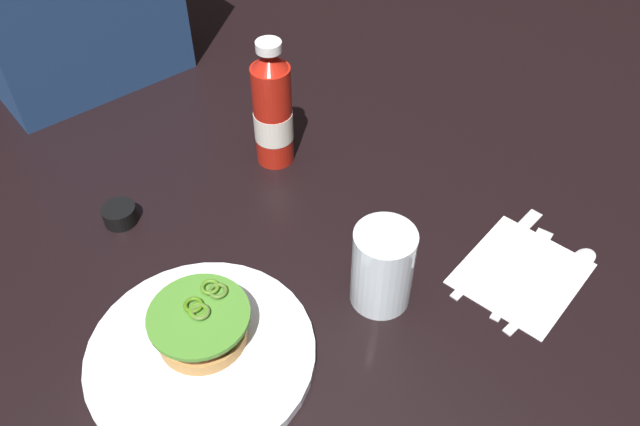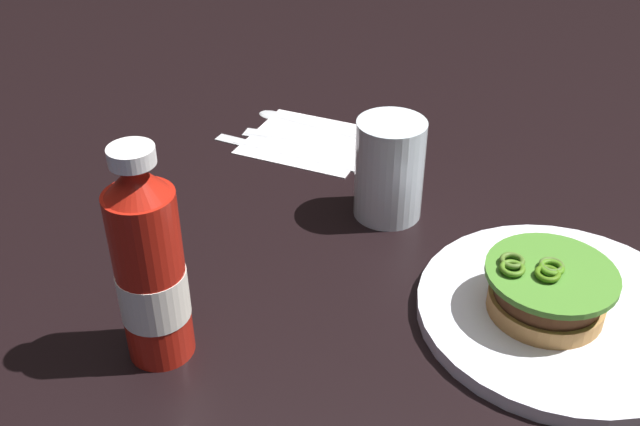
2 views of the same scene
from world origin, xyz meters
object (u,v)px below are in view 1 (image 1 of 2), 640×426
Objects in this scene: ketchup_bottle at (273,111)px; fork_utensil at (527,263)px; water_glass at (383,267)px; napkin at (521,273)px; butter_knife at (504,245)px; spoon_utensil at (564,276)px; dinner_plate at (201,354)px; condiment_cup at (120,214)px; burger_sandwich at (201,325)px.

ketchup_bottle is 0.42m from fork_utensil.
water_glass is 0.72× the size of napkin.
ketchup_bottle is at bearing 107.94° from fork_utensil.
fork_utensil is at bearing -92.03° from butter_knife.
spoon_utensil and butter_knife have the same top height.
dinner_plate is 0.27m from condiment_cup.
spoon_utensil is (0.43, -0.20, -0.00)m from dinner_plate.
water_glass is at bearing 147.43° from spoon_utensil.
spoon_utensil is at bearing -27.18° from burger_sandwich.
burger_sandwich is 0.56× the size of butter_knife.
spoon_utensil is (0.40, -0.47, -0.01)m from condiment_cup.
ketchup_bottle is at bearing -6.60° from condiment_cup.
napkin is at bearing -24.68° from burger_sandwich.
ketchup_bottle is at bearing 108.52° from spoon_utensil.
fork_utensil is (0.40, -0.17, -0.03)m from burger_sandwich.
fork_utensil is (0.41, -0.16, -0.00)m from dinner_plate.
napkin is at bearing -74.65° from ketchup_bottle.
fork_utensil is at bearing -23.07° from burger_sandwich.
water_glass is at bearing -21.33° from burger_sandwich.
butter_knife is at bearing -14.11° from water_glass.
burger_sandwich is 0.35m from ketchup_bottle.
water_glass is 2.42× the size of condiment_cup.
butter_knife is (0.13, -0.35, -0.09)m from ketchup_bottle.
ketchup_bottle is 1.03× the size of spoon_utensil.
napkin is at bearing 133.18° from spoon_utensil.
burger_sandwich reaches higher than spoon_utensil.
ketchup_bottle is at bearing 39.21° from burger_sandwich.
butter_knife is at bearing -44.96° from condiment_cup.
condiment_cup is at bearing 173.40° from ketchup_bottle.
spoon_utensil is at bearing -32.57° from water_glass.
ketchup_bottle is 1.14× the size of fork_utensil.
dinner_plate is 1.50× the size of fork_utensil.
burger_sandwich is at bearing 156.93° from fork_utensil.
water_glass reaches higher than spoon_utensil.
water_glass is 0.20m from napkin.
dinner_plate is 1.69× the size of napkin.
burger_sandwich is 0.66× the size of fork_utensil.
condiment_cup is 0.27× the size of fork_utensil.
burger_sandwich is 0.42m from napkin.
burger_sandwich is 2.49× the size of condiment_cup.
water_glass is at bearing 155.03° from fork_utensil.
spoon_utensil is at bearing -71.48° from ketchup_bottle.
napkin is at bearing -49.63° from condiment_cup.
dinner_plate is 1.35× the size of spoon_utensil.
napkin is (0.38, -0.17, -0.04)m from burger_sandwich.
spoon_utensil is 1.11× the size of fork_utensil.
burger_sandwich is 0.23m from water_glass.
spoon_utensil reaches higher than napkin.
butter_knife is (0.02, 0.05, 0.00)m from napkin.
condiment_cup is (-0.25, 0.03, -0.08)m from ketchup_bottle.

